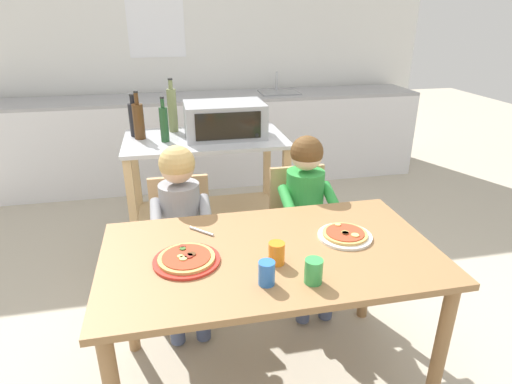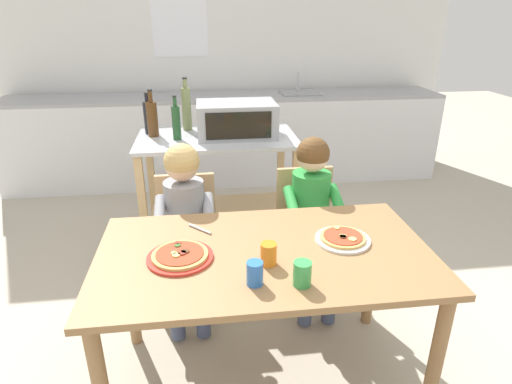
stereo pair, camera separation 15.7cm
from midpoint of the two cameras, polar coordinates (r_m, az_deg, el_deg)
The scene contains 20 objects.
ground_plane at distance 3.30m, azimuth -0.74°, elevation -7.71°, with size 12.55×12.55×0.00m, color #B7AD99.
back_wall_tiled at distance 4.78m, azimuth -3.66°, elevation 18.99°, with size 4.93×0.13×2.70m.
kitchen_counter at distance 4.53m, azimuth -2.99°, elevation 7.21°, with size 4.44×0.60×1.10m.
kitchen_island_cart at distance 3.05m, azimuth -3.61°, elevation 2.16°, with size 1.09×0.64×0.89m.
toaster_oven at distance 2.94m, azimuth -1.09°, elevation 9.69°, with size 0.53×0.36×0.23m.
bottle_squat_spirits at distance 3.00m, azimuth -12.25°, elevation 9.62°, with size 0.07×0.07×0.32m.
bottle_brown_beer at distance 2.89m, azimuth -9.09°, elevation 9.26°, with size 0.06×0.06×0.29m.
bottle_tall_green_wine at distance 3.12m, azimuth -7.86°, elevation 11.07°, with size 0.07×0.07×0.37m.
bottle_clear_vinegar at distance 3.08m, azimuth -12.69°, elevation 9.86°, with size 0.08×0.08×0.29m.
dining_table at distance 1.91m, azimuth 3.54°, elevation -10.42°, with size 1.44×0.81×0.73m.
dining_chair_left at distance 2.53m, azimuth -7.41°, elevation -5.67°, with size 0.36×0.36×0.81m.
dining_chair_right at distance 2.64m, azimuth 8.46°, elevation -4.45°, with size 0.36×0.36×0.81m.
child_in_grey_shirt at distance 2.34m, azimuth -7.62°, elevation -3.04°, with size 0.32×0.42×1.03m.
child_in_green_shirt at distance 2.46m, azimuth 9.43°, elevation -1.90°, with size 0.32×0.42×1.03m.
pizza_plate_red_rimmed at distance 1.81m, azimuth -7.68°, elevation -8.54°, with size 0.28×0.28×0.03m.
pizza_plate_white at distance 1.98m, azimuth 13.78°, elevation -6.11°, with size 0.25×0.25×0.03m.
drinking_cup_blue at distance 1.63m, azimuth 2.64°, elevation -10.87°, with size 0.06×0.06×0.10m, color blue.
drinking_cup_green at distance 1.64m, azimuth 8.99°, elevation -10.79°, with size 0.07×0.07×0.10m, color green.
drinking_cup_orange at distance 1.75m, azimuth 4.15°, elevation -8.33°, with size 0.07×0.07×0.09m, color orange.
serving_spoon at distance 2.03m, azimuth -5.32°, elevation -5.00°, with size 0.01×0.01×0.14m, color #B7BABF.
Camera 2 is at (-0.24, -1.57, 1.69)m, focal length 29.89 mm.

